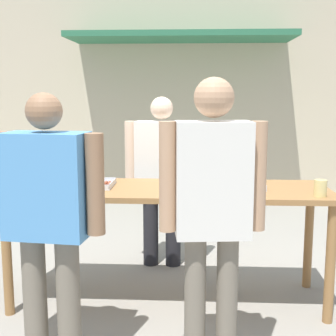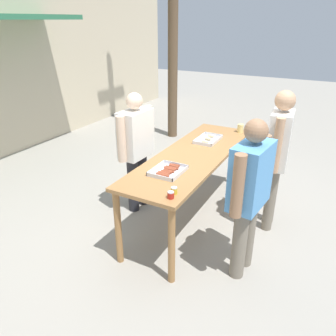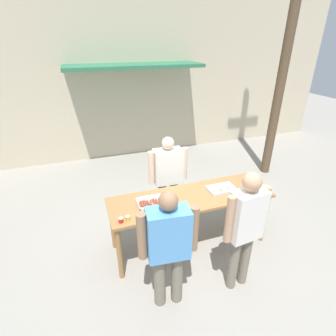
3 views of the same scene
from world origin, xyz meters
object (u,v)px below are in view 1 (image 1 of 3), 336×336
Objects in this scene: food_tray_buns at (236,186)px; person_customer_holding_hotdog at (48,208)px; condiment_jar_mustard at (15,189)px; beer_cup at (320,188)px; person_server_behind_table at (162,168)px; person_customer_with_cup at (213,201)px; condiment_jar_ketchup at (28,189)px; food_tray_sausages at (88,184)px.

food_tray_buns is 0.26× the size of person_customer_holding_hotdog.
beer_cup is (2.14, 0.01, 0.03)m from condiment_jar_mustard.
person_server_behind_table reaches higher than condiment_jar_mustard.
person_customer_with_cup reaches higher than person_server_behind_table.
condiment_jar_ketchup is at bearing -169.87° from food_tray_buns.
condiment_jar_mustard is at bearing -131.43° from person_server_behind_table.
food_tray_sausages is 0.24× the size of person_server_behind_table.
condiment_jar_mustard and condiment_jar_ketchup have the same top height.
food_tray_buns is 1.52m from condiment_jar_ketchup.
person_server_behind_table is at bearing 48.47° from condiment_jar_ketchup.
person_customer_with_cup is (0.39, -1.67, 0.09)m from person_server_behind_table.
person_customer_with_cup reaches higher than condiment_jar_mustard.
person_server_behind_table is 1.71m from person_customer_holding_hotdog.
beer_cup reaches higher than condiment_jar_mustard.
person_server_behind_table is at bearing 55.07° from food_tray_sausages.
person_customer_with_cup reaches higher than food_tray_sausages.
condiment_jar_ketchup reaches higher than food_tray_sausages.
condiment_jar_ketchup is at bearing 8.00° from condiment_jar_mustard.
condiment_jar_mustard is 0.04× the size of person_customer_with_cup.
condiment_jar_ketchup is at bearing -33.04° from person_customer_with_cup.
food_tray_buns is 1.61m from condiment_jar_mustard.
condiment_jar_ketchup is at bearing -180.00° from beer_cup.
food_tray_sausages is 0.22× the size of person_customer_with_cup.
person_server_behind_table is at bearing 129.38° from food_tray_buns.
condiment_jar_mustard reaches higher than food_tray_sausages.
food_tray_buns is 1.46m from person_customer_holding_hotdog.
person_customer_with_cup is at bearing -102.88° from food_tray_buns.
person_customer_holding_hotdog is (-1.72, -0.61, -0.01)m from beer_cup.
person_customer_holding_hotdog reaches higher than condiment_jar_ketchup.
food_tray_buns is (1.12, -0.00, 0.00)m from food_tray_sausages.
person_server_behind_table is (-0.61, 0.74, 0.01)m from food_tray_buns.
food_tray_sausages is at bearing -86.12° from person_customer_holding_hotdog.
person_customer_holding_hotdog is at bearing -160.49° from beer_cup.
food_tray_buns is at bearing -0.02° from food_tray_sausages.
beer_cup is at bearing 0.00° from condiment_jar_ketchup.
person_customer_with_cup is at bearing -45.76° from food_tray_sausages.
beer_cup reaches higher than condiment_jar_ketchup.
condiment_jar_ketchup is 0.04× the size of person_server_behind_table.
person_customer_with_cup is at bearing -139.11° from beer_cup.
person_customer_with_cup is (1.38, -0.65, 0.08)m from condiment_jar_mustard.
person_customer_with_cup is (0.95, -0.06, 0.07)m from person_customer_holding_hotdog.
condiment_jar_ketchup is at bearing -144.49° from food_tray_sausages.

